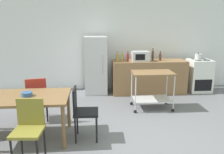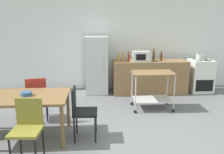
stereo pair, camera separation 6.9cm
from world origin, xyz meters
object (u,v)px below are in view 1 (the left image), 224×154
object	(u,v)px
bottle_hot_sauce	(117,57)
refrigerator	(96,65)
bottle_wine	(122,57)
kettle	(198,57)
bottle_olive_oil	(160,57)
dining_table	(23,101)
chair_black	(82,110)
chair_red	(37,96)
stove_oven	(199,75)
kitchen_cart	(152,84)
fruit_bowl	(27,94)
chair_olive	(29,127)
microwave	(140,56)
bottle_sparkling_water	(153,55)
bottle_sesame_oil	(128,57)

from	to	relation	value
bottle_hot_sauce	refrigerator	bearing A→B (deg)	171.64
bottle_wine	kettle	distance (m)	2.07
bottle_olive_oil	dining_table	bearing A→B (deg)	-141.25
chair_black	bottle_wine	world-z (taller)	bottle_wine
chair_red	stove_oven	world-z (taller)	stove_oven
stove_oven	bottle_olive_oil	bearing A→B (deg)	-178.14
bottle_wine	bottle_olive_oil	distance (m)	1.03
dining_table	bottle_wine	xyz separation A→B (m)	(1.95, 2.44, 0.33)
kitchen_cart	bottle_hot_sauce	size ratio (longest dim) A/B	3.64
fruit_bowl	chair_black	bearing A→B (deg)	-5.73
bottle_olive_oil	chair_black	bearing A→B (deg)	-129.12
chair_olive	microwave	world-z (taller)	microwave
kitchen_cart	bottle_wine	world-z (taller)	bottle_wine
refrigerator	bottle_hot_sauce	bearing A→B (deg)	-8.36
microwave	fruit_bowl	bearing A→B (deg)	-135.00
refrigerator	bottle_hot_sauce	xyz separation A→B (m)	(0.58, -0.09, 0.23)
microwave	bottle_olive_oil	world-z (taller)	microwave
dining_table	bottle_olive_oil	world-z (taller)	bottle_olive_oil
chair_black	bottle_sparkling_water	size ratio (longest dim) A/B	2.76
kitchen_cart	kettle	distance (m)	1.96
kitchen_cart	stove_oven	bearing A→B (deg)	36.49
kitchen_cart	bottle_hot_sauce	xyz separation A→B (m)	(-0.66, 1.22, 0.43)
bottle_sparkling_water	fruit_bowl	xyz separation A→B (m)	(-2.73, -2.49, -0.25)
dining_table	fruit_bowl	distance (m)	0.13
stove_oven	bottle_hot_sauce	size ratio (longest dim) A/B	3.68
microwave	bottle_sparkling_water	distance (m)	0.39
refrigerator	kitchen_cart	xyz separation A→B (m)	(1.24, -1.31, -0.20)
dining_table	bottle_hot_sauce	xyz separation A→B (m)	(1.81, 2.42, 0.33)
microwave	kitchen_cart	bearing A→B (deg)	-87.84
stove_oven	bottle_sesame_oil	world-z (taller)	bottle_sesame_oil
dining_table	kitchen_cart	xyz separation A→B (m)	(2.47, 1.20, -0.10)
chair_olive	chair_black	bearing A→B (deg)	43.22
bottle_sesame_oil	bottle_wine	bearing A→B (deg)	168.54
chair_olive	refrigerator	distance (m)	3.33
chair_red	kitchen_cart	distance (m)	2.47
stove_oven	refrigerator	world-z (taller)	refrigerator
stove_oven	refrigerator	bearing A→B (deg)	178.40
chair_black	bottle_olive_oil	xyz separation A→B (m)	(2.01, 2.47, 0.48)
bottle_olive_oil	fruit_bowl	bearing A→B (deg)	-140.65
bottle_hot_sauce	kettle	xyz separation A→B (m)	(2.20, -0.09, -0.00)
stove_oven	fruit_bowl	distance (m)	4.74
dining_table	refrigerator	xyz separation A→B (m)	(1.23, 2.51, 0.10)
bottle_hot_sauce	dining_table	bearing A→B (deg)	-126.81
stove_oven	dining_table	bearing A→B (deg)	-149.59
dining_table	chair_black	world-z (taller)	chair_black
chair_red	kitchen_cart	world-z (taller)	chair_red
bottle_sparkling_water	fruit_bowl	world-z (taller)	bottle_sparkling_water
dining_table	bottle_sesame_oil	size ratio (longest dim) A/B	5.95
chair_red	bottle_sesame_oil	size ratio (longest dim) A/B	3.53
chair_olive	fruit_bowl	xyz separation A→B (m)	(-0.18, 0.67, 0.26)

